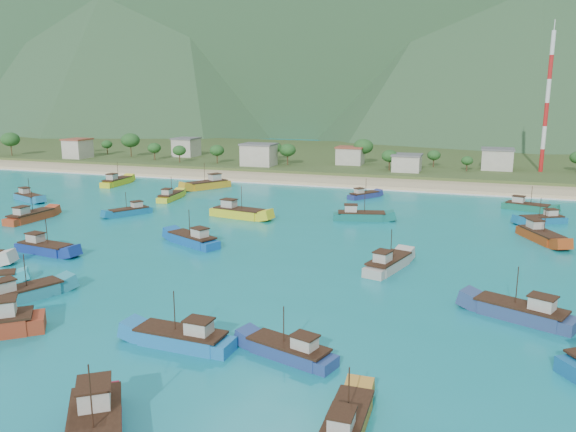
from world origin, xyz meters
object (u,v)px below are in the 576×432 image
(boat_21, at_px, (183,340))
(boat_7, at_px, (360,216))
(boat_11, at_px, (117,182))
(boat_27, at_px, (388,265))
(boat_1, at_px, (238,213))
(boat_20, at_px, (346,426))
(radio_tower, at_px, (547,103))
(boat_13, at_px, (29,198))
(boat_5, at_px, (171,197))
(boat_24, at_px, (21,295))
(boat_18, at_px, (193,240))
(boat_14, at_px, (208,185))
(boat_26, at_px, (30,217))
(boat_6, at_px, (542,220))
(boat_29, at_px, (45,249))
(boat_10, at_px, (290,352))
(boat_23, at_px, (527,207))
(boat_0, at_px, (364,196))
(boat_17, at_px, (130,212))
(boat_16, at_px, (522,313))
(boat_9, at_px, (541,236))

(boat_21, bearing_deg, boat_7, -2.46)
(boat_11, xyz_separation_m, boat_27, (82.78, -51.91, -0.08))
(boat_21, bearing_deg, boat_1, 20.77)
(boat_1, bearing_deg, boat_21, 28.18)
(boat_27, bearing_deg, boat_20, -69.79)
(radio_tower, bearing_deg, boat_7, -117.46)
(boat_11, height_order, boat_13, boat_11)
(boat_1, relative_size, boat_21, 1.16)
(boat_5, bearing_deg, boat_24, -81.27)
(boat_1, distance_m, boat_11, 55.47)
(boat_18, distance_m, boat_21, 38.85)
(boat_14, bearing_deg, boat_26, 101.80)
(boat_6, bearing_deg, boat_11, 54.71)
(boat_7, relative_size, boat_29, 1.03)
(boat_20, bearing_deg, boat_18, 128.93)
(boat_26, bearing_deg, boat_18, -6.42)
(boat_10, xyz_separation_m, boat_21, (-10.93, -1.04, 0.12))
(boat_1, relative_size, boat_11, 1.07)
(boat_11, bearing_deg, boat_18, -47.42)
(boat_5, xyz_separation_m, boat_13, (-31.12, -11.78, -0.01))
(boat_14, xyz_separation_m, boat_20, (59.69, -95.68, -0.34))
(boat_7, relative_size, boat_23, 1.06)
(boat_26, distance_m, boat_27, 72.62)
(boat_5, bearing_deg, boat_20, -58.28)
(boat_0, bearing_deg, boat_17, -107.16)
(boat_24, bearing_deg, boat_1, 106.92)
(boat_6, height_order, boat_17, boat_6)
(boat_1, xyz_separation_m, boat_6, (58.17, 14.43, -0.28))
(boat_7, distance_m, boat_24, 64.69)
(boat_0, distance_m, boat_26, 73.73)
(boat_16, bearing_deg, boat_7, 55.05)
(boat_6, xyz_separation_m, boat_29, (-76.55, -48.25, 0.11))
(boat_11, height_order, boat_18, boat_11)
(radio_tower, distance_m, boat_10, 142.71)
(boat_16, xyz_separation_m, boat_24, (-57.44, -13.30, -0.06))
(boat_7, relative_size, boat_17, 1.20)
(boat_24, xyz_separation_m, boat_27, (40.40, 26.84, 0.01))
(boat_18, height_order, boat_26, boat_26)
(boat_0, bearing_deg, boat_18, -76.19)
(boat_20, relative_size, boat_29, 0.87)
(boat_13, xyz_separation_m, boat_27, (88.57, -25.75, 0.08))
(boat_23, bearing_deg, boat_5, -61.28)
(boat_5, bearing_deg, boat_14, 80.41)
(boat_9, relative_size, boat_21, 1.06)
(boat_17, distance_m, boat_20, 85.36)
(boat_0, xyz_separation_m, boat_27, (14.45, -54.59, 0.20))
(boat_7, bearing_deg, boat_17, -91.54)
(boat_13, relative_size, boat_20, 1.11)
(boat_6, distance_m, boat_29, 90.49)
(boat_17, height_order, boat_26, boat_26)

